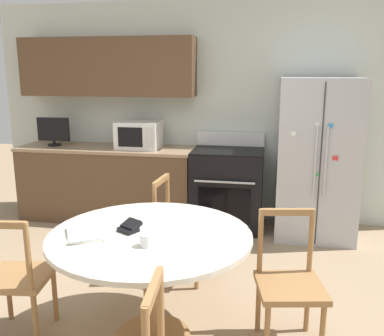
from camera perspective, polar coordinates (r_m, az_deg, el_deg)
The scene contains 13 objects.
back_wall at distance 5.24m, azimuth -1.65°, elevation 8.96°, with size 5.20×0.44×2.60m.
kitchen_counter at distance 5.36m, azimuth -11.12°, elevation -1.96°, with size 2.13×0.64×0.90m.
refrigerator at distance 4.84m, azimuth 16.26°, elevation 1.20°, with size 0.84×0.79×1.73m.
oven_range at distance 4.98m, azimuth 4.74°, elevation -2.67°, with size 0.80×0.68×1.08m.
microwave at distance 5.09m, azimuth -7.09°, elevation 4.41°, with size 0.50×0.38×0.32m.
countertop_tv at distance 5.50m, azimuth -17.99°, elevation 4.78°, with size 0.40×0.16×0.34m.
dining_table at distance 2.88m, azimuth -5.52°, elevation -11.08°, with size 1.33×1.33×0.77m.
dining_chair_left at distance 3.20m, azimuth -22.37°, elevation -13.47°, with size 0.47×0.47×0.90m.
dining_chair_right at distance 2.97m, azimuth 12.83°, elevation -14.88°, with size 0.49×0.49×0.90m.
dining_chair_far at distance 3.78m, azimuth -1.73°, elevation -8.37°, with size 0.45×0.45×0.90m.
candle_glass at distance 2.62m, azimuth -6.10°, elevation -9.65°, with size 0.08×0.08×0.08m.
wallet at distance 2.87m, azimuth -8.30°, elevation -7.81°, with size 0.17×0.17×0.07m.
mail_stack at distance 2.86m, azimuth -14.05°, elevation -8.44°, with size 0.34×0.37×0.02m.
Camera 1 is at (0.79, -2.51, 1.81)m, focal length 40.00 mm.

